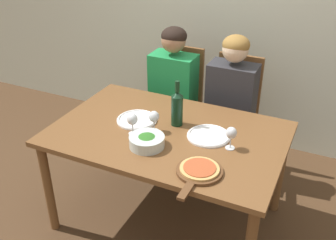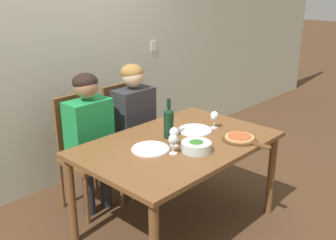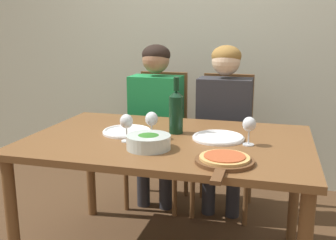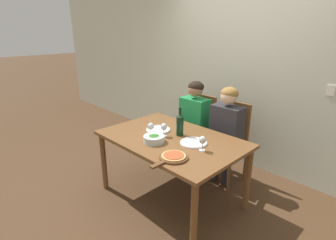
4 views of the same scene
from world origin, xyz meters
name	(u,v)px [view 2 (image 2 of 4)]	position (x,y,z in m)	size (l,w,h in m)	color
ground_plane	(177,226)	(0.00, 0.00, 0.00)	(40.00, 40.00, 0.00)	#4C331E
back_wall	(70,48)	(0.00, 1.41, 1.35)	(10.00, 0.06, 2.70)	beige
dining_table	(178,152)	(0.00, 0.00, 0.68)	(1.55, 1.01, 0.77)	brown
chair_left	(84,149)	(-0.30, 0.85, 0.54)	(0.42, 0.42, 1.02)	brown
chair_right	(128,134)	(0.21, 0.85, 0.54)	(0.42, 0.42, 1.02)	brown
person_woman	(90,130)	(-0.30, 0.73, 0.76)	(0.47, 0.51, 1.25)	#28282D
person_man	(135,116)	(0.21, 0.73, 0.76)	(0.47, 0.51, 1.25)	#28282D
wine_bottle	(169,122)	(0.02, 0.12, 0.90)	(0.08, 0.08, 0.33)	black
broccoli_bowl	(196,146)	(-0.04, -0.22, 0.80)	(0.22, 0.22, 0.08)	silver
dinner_plate_left	(151,149)	(-0.26, 0.04, 0.78)	(0.28, 0.28, 0.02)	white
dinner_plate_right	(195,130)	(0.27, 0.05, 0.78)	(0.28, 0.28, 0.02)	white
pizza_on_board	(240,139)	(0.36, -0.34, 0.78)	(0.27, 0.41, 0.04)	brown
wine_glass_left	(173,140)	(-0.20, -0.13, 0.87)	(0.07, 0.07, 0.15)	silver
wine_glass_right	(214,116)	(0.44, -0.02, 0.87)	(0.07, 0.07, 0.15)	silver
wine_glass_centre	(174,133)	(-0.08, -0.03, 0.87)	(0.07, 0.07, 0.15)	silver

